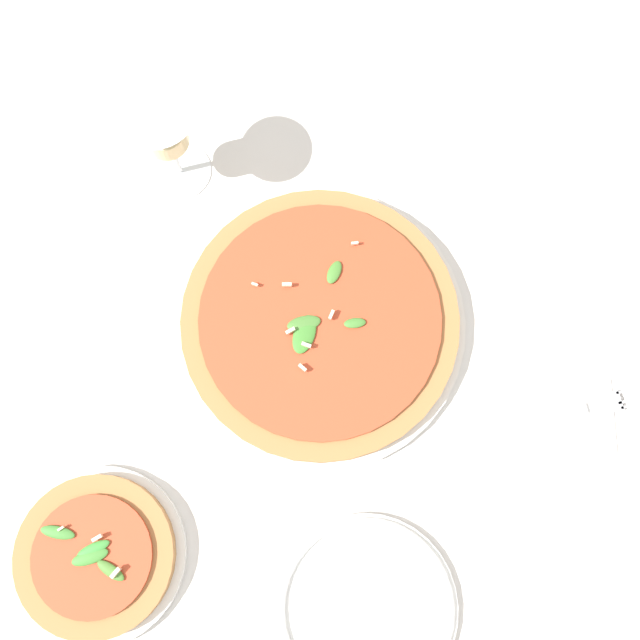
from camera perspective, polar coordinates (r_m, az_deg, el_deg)
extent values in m
plane|color=silver|center=(0.90, 0.53, -1.92)|extent=(6.00, 6.00, 0.00)
cylinder|color=white|center=(0.90, 0.00, -0.36)|extent=(0.35, 0.35, 0.01)
cylinder|color=#AD7542|center=(0.88, 0.00, -0.14)|extent=(0.33, 0.33, 0.02)
cylinder|color=#C64728|center=(0.87, 0.00, 0.05)|extent=(0.28, 0.28, 0.01)
ellipsoid|color=#488231|center=(0.88, 1.09, 3.66)|extent=(0.02, 0.03, 0.01)
ellipsoid|color=#3E812E|center=(0.86, -1.25, -1.34)|extent=(0.03, 0.05, 0.01)
ellipsoid|color=#448132|center=(0.87, 2.67, -0.23)|extent=(0.03, 0.02, 0.01)
ellipsoid|color=#477B32|center=(0.87, -1.24, -0.27)|extent=(0.04, 0.03, 0.01)
cube|color=beige|center=(0.89, 2.67, 5.86)|extent=(0.01, 0.01, 0.00)
cube|color=beige|center=(0.86, -2.32, -1.07)|extent=(0.01, 0.01, 0.01)
cube|color=beige|center=(0.88, -5.00, 2.72)|extent=(0.01, 0.00, 0.00)
cube|color=beige|center=(0.87, -2.54, 2.71)|extent=(0.01, 0.01, 0.01)
cube|color=beige|center=(0.86, 1.10, 0.36)|extent=(0.01, 0.01, 0.01)
cube|color=beige|center=(0.86, -1.05, -1.92)|extent=(0.01, 0.01, 0.01)
cube|color=beige|center=(0.85, -1.34, -3.65)|extent=(0.01, 0.01, 0.01)
cylinder|color=white|center=(0.91, -16.49, -16.78)|extent=(0.20, 0.20, 0.01)
cylinder|color=#AD7542|center=(0.90, -16.77, -16.82)|extent=(0.18, 0.18, 0.02)
cylinder|color=#C64728|center=(0.89, -17.00, -16.86)|extent=(0.13, 0.13, 0.01)
ellipsoid|color=#3B8E37|center=(0.88, -16.89, -16.35)|extent=(0.04, 0.03, 0.01)
ellipsoid|color=#497B2F|center=(0.87, -15.66, -17.91)|extent=(0.04, 0.02, 0.01)
ellipsoid|color=#428334|center=(0.89, -19.36, -15.03)|extent=(0.04, 0.01, 0.01)
ellipsoid|color=#428633|center=(0.88, -17.13, -16.88)|extent=(0.04, 0.03, 0.01)
cube|color=beige|center=(0.88, -19.14, -14.78)|extent=(0.01, 0.01, 0.00)
cube|color=beige|center=(0.87, -16.62, -15.62)|extent=(0.01, 0.01, 0.01)
cube|color=beige|center=(0.87, -15.31, -18.07)|extent=(0.01, 0.01, 0.01)
cylinder|color=white|center=(0.98, -10.60, 11.12)|extent=(0.08, 0.08, 0.00)
cylinder|color=white|center=(0.95, -11.04, 12.10)|extent=(0.01, 0.01, 0.07)
cone|color=white|center=(0.88, -11.97, 14.18)|extent=(0.09, 0.09, 0.07)
cylinder|color=beige|center=(0.90, -11.70, 13.59)|extent=(0.05, 0.05, 0.03)
cube|color=white|center=(0.93, 17.58, -6.98)|extent=(0.15, 0.11, 0.01)
cube|color=silver|center=(0.91, 15.88, -7.46)|extent=(0.13, 0.06, 0.00)
cube|color=silver|center=(0.94, 21.34, -5.85)|extent=(0.03, 0.03, 0.00)
cube|color=silver|center=(0.95, 23.00, -5.92)|extent=(0.04, 0.02, 0.00)
cube|color=silver|center=(0.95, 22.84, -5.40)|extent=(0.04, 0.02, 0.00)
cube|color=silver|center=(0.96, 22.67, -4.89)|extent=(0.04, 0.02, 0.00)
cylinder|color=white|center=(0.88, 3.55, -21.02)|extent=(0.20, 0.20, 0.01)
torus|color=white|center=(0.88, 3.58, -21.09)|extent=(0.19, 0.19, 0.01)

